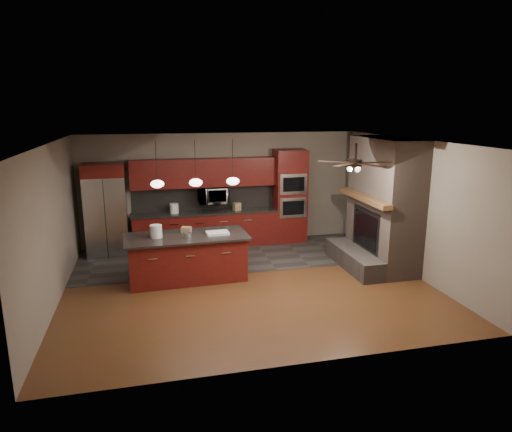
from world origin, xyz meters
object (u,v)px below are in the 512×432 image
object	(u,v)px
white_bucket	(156,231)
counter_box	(237,207)
kitchen_island	(187,257)
paint_can	(187,235)
oven_tower	(290,196)
cardboard_box	(186,230)
microwave	(213,195)
paint_tray	(217,233)
refrigerator	(106,210)
counter_bucket	(174,208)

from	to	relation	value
white_bucket	counter_box	world-z (taller)	white_bucket
kitchen_island	paint_can	size ratio (longest dim) A/B	14.80
oven_tower	paint_can	bearing A→B (deg)	-140.70
cardboard_box	paint_can	bearing A→B (deg)	-71.02
microwave	cardboard_box	size ratio (longest dim) A/B	3.78
microwave	paint_tray	size ratio (longest dim) A/B	1.64
white_bucket	oven_tower	bearing A→B (deg)	31.98
refrigerator	white_bucket	bearing A→B (deg)	-62.19
paint_tray	cardboard_box	bearing A→B (deg)	156.37
kitchen_island	counter_bucket	xyz separation A→B (m)	(-0.11, 2.14, 0.56)
oven_tower	refrigerator	xyz separation A→B (m)	(-4.51, -0.07, -0.11)
white_bucket	paint_can	xyz separation A→B (m)	(0.59, -0.18, -0.07)
cardboard_box	refrigerator	bearing A→B (deg)	153.76
white_bucket	counter_box	distance (m)	2.92
microwave	paint_tray	xyz separation A→B (m)	(-0.24, -2.23, -0.36)
microwave	counter_box	size ratio (longest dim) A/B	3.78
refrigerator	paint_tray	distance (m)	3.11
white_bucket	paint_tray	xyz separation A→B (m)	(1.21, -0.03, -0.10)
counter_bucket	paint_tray	bearing A→B (deg)	-71.46
oven_tower	cardboard_box	xyz separation A→B (m)	(-2.82, -1.93, -0.21)
cardboard_box	counter_bucket	distance (m)	1.94
oven_tower	counter_bucket	distance (m)	2.95
counter_box	counter_bucket	bearing A→B (deg)	156.82
paint_can	white_bucket	bearing A→B (deg)	162.96
cardboard_box	counter_bucket	xyz separation A→B (m)	(-0.13, 1.94, 0.04)
kitchen_island	counter_box	xyz separation A→B (m)	(1.44, 2.09, 0.53)
cardboard_box	counter_bucket	world-z (taller)	counter_bucket
oven_tower	paint_tray	distance (m)	3.11
kitchen_island	white_bucket	size ratio (longest dim) A/B	9.80
oven_tower	kitchen_island	world-z (taller)	oven_tower
paint_can	counter_box	xyz separation A→B (m)	(1.44, 2.28, 0.02)
kitchen_island	paint_can	world-z (taller)	paint_can
cardboard_box	counter_box	size ratio (longest dim) A/B	1.00
oven_tower	cardboard_box	distance (m)	3.42
oven_tower	microwave	distance (m)	1.98
microwave	counter_box	xyz separation A→B (m)	(0.58, -0.10, -0.30)
white_bucket	paint_tray	world-z (taller)	white_bucket
oven_tower	refrigerator	world-z (taller)	oven_tower
refrigerator	white_bucket	xyz separation A→B (m)	(1.09, -2.06, -0.04)
microwave	cardboard_box	bearing A→B (deg)	-112.93
microwave	paint_can	xyz separation A→B (m)	(-0.86, -2.38, -0.32)
oven_tower	microwave	world-z (taller)	oven_tower
kitchen_island	white_bucket	distance (m)	0.83
microwave	counter_box	bearing A→B (deg)	-9.78
counter_box	white_bucket	bearing A→B (deg)	-155.41
paint_can	cardboard_box	xyz separation A→B (m)	(0.02, 0.39, 0.01)
refrigerator	paint_can	xyz separation A→B (m)	(1.68, -2.24, -0.11)
white_bucket	counter_bucket	xyz separation A→B (m)	(0.48, 2.14, -0.03)
refrigerator	paint_tray	bearing A→B (deg)	-42.33
paint_can	microwave	bearing A→B (deg)	70.14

